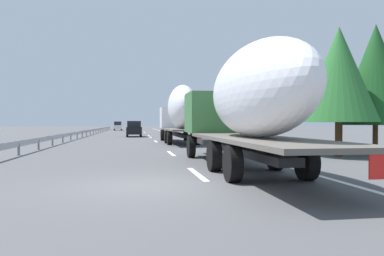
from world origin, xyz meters
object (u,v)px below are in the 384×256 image
object	(u,v)px
car_white_van	(118,126)
road_sign	(184,120)
truck_trailing	(245,102)
truck_lead	(180,112)
car_black_suv	(134,129)
car_red_compact	(135,127)

from	to	relation	value
car_white_van	road_sign	distance (m)	36.44
truck_trailing	truck_lead	bearing A→B (deg)	-0.00
truck_lead	car_black_suv	distance (m)	15.54
truck_lead	truck_trailing	bearing A→B (deg)	180.00
car_white_van	car_black_suv	world-z (taller)	car_white_van
truck_trailing	car_black_suv	world-z (taller)	truck_trailing
car_white_van	car_black_suv	distance (m)	40.34
truck_trailing	road_sign	distance (m)	38.22
truck_trailing	road_sign	xyz separation A→B (m)	(38.09, -3.10, -0.30)
truck_lead	car_red_compact	distance (m)	44.90
car_black_suv	car_red_compact	size ratio (longest dim) A/B	1.10
road_sign	truck_trailing	bearing A→B (deg)	175.35
car_black_suv	road_sign	bearing A→B (deg)	-52.39
car_red_compact	road_sign	size ratio (longest dim) A/B	1.39
truck_lead	car_red_compact	xyz separation A→B (m)	(44.75, 3.32, -1.60)
truck_trailing	car_red_compact	distance (m)	62.71
car_white_van	road_sign	size ratio (longest dim) A/B	1.49
truck_trailing	car_white_van	size ratio (longest dim) A/B	3.14
car_white_van	car_red_compact	distance (m)	11.11
car_black_suv	truck_trailing	bearing A→B (deg)	-173.62
car_white_van	truck_lead	bearing A→B (deg)	-172.68
truck_trailing	car_white_van	xyz separation A→B (m)	(73.07, 7.09, -1.42)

